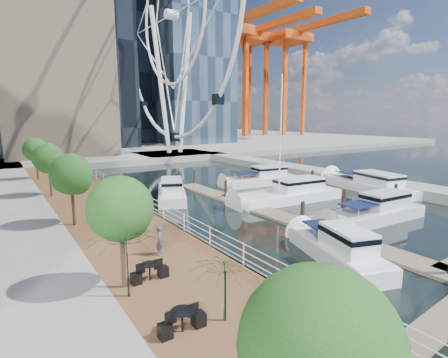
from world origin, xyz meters
name	(u,v)px	position (x,y,z in m)	size (l,w,h in m)	color
ground	(378,277)	(0.00, 0.00, 0.00)	(520.00, 520.00, 0.00)	black
boardwalk	(109,222)	(-9.00, 15.00, 0.50)	(6.00, 60.00, 1.00)	brown
seawall	(149,216)	(-6.00, 15.00, 0.50)	(0.25, 60.00, 1.00)	#595954
land_far	(55,143)	(0.00, 102.00, 0.50)	(200.00, 114.00, 1.00)	gray
breakwater	(327,175)	(20.00, 20.00, 0.50)	(4.00, 60.00, 1.00)	gray
pier	(175,155)	(14.00, 52.00, 0.50)	(14.00, 12.00, 1.00)	gray
railing	(147,203)	(-6.10, 15.00, 1.52)	(0.10, 60.00, 1.05)	white
floating_docks	(326,204)	(7.97, 9.98, 0.49)	(16.00, 34.00, 2.60)	#6D6051
ferris_wheel	(171,15)	(14.00, 52.00, 25.92)	(5.80, 45.60, 47.80)	white
port_cranes	(254,83)	(67.67, 95.67, 20.00)	(40.00, 52.00, 38.00)	#D84C14
street_trees	(71,174)	(-11.40, 14.00, 4.29)	(2.60, 42.60, 4.60)	#3F2B1C
cafe_tables	(228,351)	(-10.40, -2.00, 1.37)	(2.50, 13.70, 0.74)	black
yacht_foreground	(375,221)	(8.50, 5.75, 0.00)	(2.59, 9.67, 2.15)	silver
pedestrian_near	(160,240)	(-8.79, 6.38, 1.74)	(0.54, 0.36, 1.48)	#525B6E
pedestrian_mid	(118,196)	(-7.69, 16.87, 1.91)	(0.88, 0.69, 1.81)	#846F5B
pedestrian_far	(85,178)	(-8.06, 26.31, 1.90)	(1.05, 0.44, 1.80)	#363A44
moored_yachts	(306,203)	(8.28, 12.56, 0.00)	(25.01, 33.90, 11.50)	white
cafe_seating	(196,304)	(-10.68, -0.72, 2.26)	(5.34, 12.69, 2.72)	#0E3310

